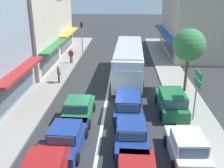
{
  "coord_description": "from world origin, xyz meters",
  "views": [
    {
      "loc": [
        1.4,
        -16.76,
        8.5
      ],
      "look_at": [
        0.42,
        2.67,
        1.2
      ],
      "focal_mm": 42.0,
      "sensor_mm": 36.0,
      "label": 1
    }
  ],
  "objects_px": {
    "sedan_adjacent_lane_trail": "(79,110)",
    "city_bus": "(129,59)",
    "traffic_light_downstreet": "(82,33)",
    "pedestrian_with_handbag_near": "(59,73)",
    "parked_wagon_kerb_second": "(171,102)",
    "sedan_queue_gap_filler": "(131,135)",
    "parked_hatchback_kerb_front": "(187,147)",
    "directional_road_sign": "(197,83)",
    "street_tree_right": "(189,45)",
    "pedestrian_browsing_midblock": "(71,55)",
    "sedan_adjacent_lane_lead": "(66,139)",
    "wagon_behind_bus_mid": "(128,105)"
  },
  "relations": [
    {
      "from": "sedan_queue_gap_filler",
      "to": "parked_hatchback_kerb_front",
      "type": "bearing_deg",
      "value": -21.8
    },
    {
      "from": "parked_wagon_kerb_second",
      "to": "directional_road_sign",
      "type": "relative_size",
      "value": 1.26
    },
    {
      "from": "sedan_adjacent_lane_trail",
      "to": "city_bus",
      "type": "bearing_deg",
      "value": 68.46
    },
    {
      "from": "parked_hatchback_kerb_front",
      "to": "street_tree_right",
      "type": "bearing_deg",
      "value": 78.7
    },
    {
      "from": "city_bus",
      "to": "pedestrian_with_handbag_near",
      "type": "height_order",
      "value": "city_bus"
    },
    {
      "from": "city_bus",
      "to": "sedan_adjacent_lane_trail",
      "type": "relative_size",
      "value": 2.59
    },
    {
      "from": "parked_wagon_kerb_second",
      "to": "directional_road_sign",
      "type": "height_order",
      "value": "directional_road_sign"
    },
    {
      "from": "pedestrian_with_handbag_near",
      "to": "pedestrian_browsing_midblock",
      "type": "bearing_deg",
      "value": 91.25
    },
    {
      "from": "sedan_adjacent_lane_lead",
      "to": "street_tree_right",
      "type": "distance_m",
      "value": 12.48
    },
    {
      "from": "city_bus",
      "to": "traffic_light_downstreet",
      "type": "relative_size",
      "value": 2.6
    },
    {
      "from": "city_bus",
      "to": "sedan_queue_gap_filler",
      "type": "xyz_separation_m",
      "value": [
        0.07,
        -11.64,
        -1.22
      ]
    },
    {
      "from": "traffic_light_downstreet",
      "to": "street_tree_right",
      "type": "xyz_separation_m",
      "value": [
        10.72,
        -12.81,
        1.21
      ]
    },
    {
      "from": "parked_hatchback_kerb_front",
      "to": "parked_wagon_kerb_second",
      "type": "relative_size",
      "value": 0.83
    },
    {
      "from": "sedan_adjacent_lane_trail",
      "to": "directional_road_sign",
      "type": "xyz_separation_m",
      "value": [
        7.69,
        0.11,
        2.04
      ]
    },
    {
      "from": "street_tree_right",
      "to": "traffic_light_downstreet",
      "type": "bearing_deg",
      "value": 129.91
    },
    {
      "from": "pedestrian_browsing_midblock",
      "to": "street_tree_right",
      "type": "bearing_deg",
      "value": -35.43
    },
    {
      "from": "directional_road_sign",
      "to": "street_tree_right",
      "type": "height_order",
      "value": "street_tree_right"
    },
    {
      "from": "parked_wagon_kerb_second",
      "to": "directional_road_sign",
      "type": "xyz_separation_m",
      "value": [
        1.26,
        -1.36,
        1.96
      ]
    },
    {
      "from": "traffic_light_downstreet",
      "to": "pedestrian_with_handbag_near",
      "type": "relative_size",
      "value": 2.58
    },
    {
      "from": "traffic_light_downstreet",
      "to": "directional_road_sign",
      "type": "height_order",
      "value": "traffic_light_downstreet"
    },
    {
      "from": "sedan_queue_gap_filler",
      "to": "parked_hatchback_kerb_front",
      "type": "relative_size",
      "value": 1.12
    },
    {
      "from": "sedan_adjacent_lane_lead",
      "to": "traffic_light_downstreet",
      "type": "bearing_deg",
      "value": 96.54
    },
    {
      "from": "city_bus",
      "to": "wagon_behind_bus_mid",
      "type": "bearing_deg",
      "value": -90.53
    },
    {
      "from": "sedan_queue_gap_filler",
      "to": "pedestrian_with_handbag_near",
      "type": "relative_size",
      "value": 2.58
    },
    {
      "from": "sedan_adjacent_lane_trail",
      "to": "directional_road_sign",
      "type": "distance_m",
      "value": 7.96
    },
    {
      "from": "pedestrian_with_handbag_near",
      "to": "city_bus",
      "type": "bearing_deg",
      "value": 16.99
    },
    {
      "from": "parked_hatchback_kerb_front",
      "to": "pedestrian_browsing_midblock",
      "type": "xyz_separation_m",
      "value": [
        -9.42,
        17.34,
        0.36
      ]
    },
    {
      "from": "parked_hatchback_kerb_front",
      "to": "traffic_light_downstreet",
      "type": "xyz_separation_m",
      "value": [
        -8.85,
        22.12,
        2.15
      ]
    },
    {
      "from": "sedan_queue_gap_filler",
      "to": "pedestrian_with_handbag_near",
      "type": "height_order",
      "value": "pedestrian_with_handbag_near"
    },
    {
      "from": "traffic_light_downstreet",
      "to": "directional_road_sign",
      "type": "distance_m",
      "value": 20.62
    },
    {
      "from": "parked_wagon_kerb_second",
      "to": "city_bus",
      "type": "bearing_deg",
      "value": 112.76
    },
    {
      "from": "directional_road_sign",
      "to": "sedan_queue_gap_filler",
      "type": "bearing_deg",
      "value": -143.59
    },
    {
      "from": "parked_hatchback_kerb_front",
      "to": "directional_road_sign",
      "type": "bearing_deg",
      "value": 71.89
    },
    {
      "from": "wagon_behind_bus_mid",
      "to": "street_tree_right",
      "type": "relative_size",
      "value": 0.84
    },
    {
      "from": "parked_hatchback_kerb_front",
      "to": "city_bus",
      "type": "bearing_deg",
      "value": 102.76
    },
    {
      "from": "city_bus",
      "to": "parked_wagon_kerb_second",
      "type": "xyz_separation_m",
      "value": [
        3.01,
        -7.18,
        -1.14
      ]
    },
    {
      "from": "pedestrian_with_handbag_near",
      "to": "pedestrian_browsing_midblock",
      "type": "xyz_separation_m",
      "value": [
        -0.14,
        6.52,
        -0.0
      ]
    },
    {
      "from": "wagon_behind_bus_mid",
      "to": "street_tree_right",
      "type": "height_order",
      "value": "street_tree_right"
    },
    {
      "from": "sedan_adjacent_lane_trail",
      "to": "parked_wagon_kerb_second",
      "type": "relative_size",
      "value": 0.93
    },
    {
      "from": "city_bus",
      "to": "sedan_adjacent_lane_lead",
      "type": "xyz_separation_m",
      "value": [
        -3.49,
        -12.19,
        -1.22
      ]
    },
    {
      "from": "street_tree_right",
      "to": "wagon_behind_bus_mid",
      "type": "bearing_deg",
      "value": -137.75
    },
    {
      "from": "wagon_behind_bus_mid",
      "to": "directional_road_sign",
      "type": "relative_size",
      "value": 1.26
    },
    {
      "from": "sedan_adjacent_lane_lead",
      "to": "street_tree_right",
      "type": "height_order",
      "value": "street_tree_right"
    },
    {
      "from": "street_tree_right",
      "to": "sedan_queue_gap_filler",
      "type": "bearing_deg",
      "value": -119.76
    },
    {
      "from": "city_bus",
      "to": "sedan_queue_gap_filler",
      "type": "distance_m",
      "value": 11.7
    },
    {
      "from": "sedan_adjacent_lane_lead",
      "to": "street_tree_right",
      "type": "bearing_deg",
      "value": 46.66
    },
    {
      "from": "wagon_behind_bus_mid",
      "to": "sedan_adjacent_lane_trail",
      "type": "bearing_deg",
      "value": -166.24
    },
    {
      "from": "street_tree_right",
      "to": "pedestrian_browsing_midblock",
      "type": "xyz_separation_m",
      "value": [
        -11.28,
        8.03,
        -3.0
      ]
    },
    {
      "from": "city_bus",
      "to": "traffic_light_downstreet",
      "type": "height_order",
      "value": "traffic_light_downstreet"
    },
    {
      "from": "traffic_light_downstreet",
      "to": "pedestrian_with_handbag_near",
      "type": "xyz_separation_m",
      "value": [
        -0.42,
        -11.31,
        -1.79
      ]
    }
  ]
}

